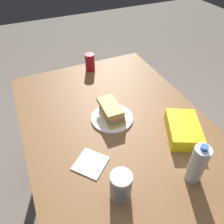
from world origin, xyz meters
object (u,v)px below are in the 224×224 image
sandwich (111,111)px  paper_plate (112,118)px  dining_table (121,143)px  chip_bag (183,129)px  soda_can_red (90,62)px  water_bottle_tall (197,164)px  plastic_cup_stack (121,186)px

sandwich → paper_plate: bearing=-155.1°
dining_table → chip_bag: 0.33m
paper_plate → soda_can_red: size_ratio=1.87×
water_bottle_tall → dining_table: bearing=22.7°
sandwich → soda_can_red: (0.52, -0.07, 0.01)m
dining_table → paper_plate: 0.14m
plastic_cup_stack → water_bottle_tall: bearing=-100.2°
soda_can_red → chip_bag: 0.80m
sandwich → water_bottle_tall: 0.50m
dining_table → plastic_cup_stack: (-0.31, 0.16, 0.16)m
water_bottle_tall → plastic_cup_stack: bearing=79.8°
dining_table → sandwich: sandwich is taller
paper_plate → chip_bag: size_ratio=0.99×
sandwich → plastic_cup_stack: 0.44m
soda_can_red → plastic_cup_stack: size_ratio=0.93×
sandwich → plastic_cup_stack: plastic_cup_stack is taller
chip_bag → plastic_cup_stack: 0.46m
dining_table → chip_bag: chip_bag is taller
plastic_cup_stack → sandwich: bearing=-19.3°
chip_bag → plastic_cup_stack: bearing=137.3°
water_bottle_tall → plastic_cup_stack: (0.06, 0.31, -0.03)m
dining_table → chip_bag: bearing=-117.9°
dining_table → soda_can_red: bearing=-5.2°
dining_table → water_bottle_tall: bearing=-157.3°
paper_plate → soda_can_red: 0.53m
dining_table → paper_plate: size_ratio=6.40×
dining_table → water_bottle_tall: size_ratio=7.08×
chip_bag → water_bottle_tall: 0.26m
dining_table → paper_plate: (0.10, 0.01, 0.10)m
plastic_cup_stack → dining_table: bearing=-26.8°
paper_plate → soda_can_red: bearing=-7.1°
sandwich → soda_can_red: soda_can_red is taller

